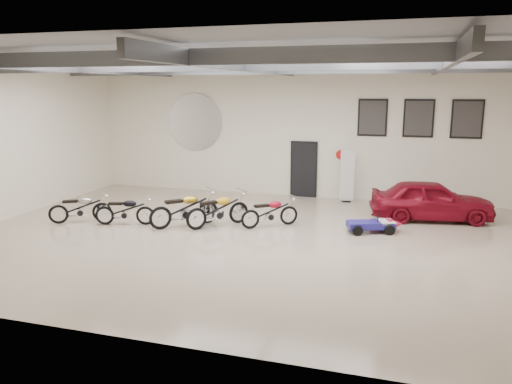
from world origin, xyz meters
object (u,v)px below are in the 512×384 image
(motorcycle_silver, at_px, (80,207))
(go_kart, at_px, (376,222))
(vintage_car, at_px, (431,200))
(motorcycle_yellow, at_px, (218,209))
(motorcycle_gold, at_px, (184,208))
(motorcycle_red, at_px, (270,212))
(banner_stand, at_px, (347,177))
(motorcycle_black, at_px, (125,210))

(motorcycle_silver, xyz_separation_m, go_kart, (8.96, 1.56, -0.18))
(vintage_car, bearing_deg, motorcycle_yellow, 103.85)
(motorcycle_silver, xyz_separation_m, motorcycle_yellow, (4.31, 0.82, 0.06))
(motorcycle_gold, bearing_deg, motorcycle_yellow, -29.16)
(motorcycle_silver, distance_m, motorcycle_red, 5.97)
(vintage_car, bearing_deg, motorcycle_gold, 102.89)
(motorcycle_gold, relative_size, go_kart, 1.31)
(banner_stand, bearing_deg, vintage_car, -45.73)
(motorcycle_gold, bearing_deg, vintage_car, -22.74)
(motorcycle_yellow, relative_size, motorcycle_red, 1.14)
(go_kart, bearing_deg, vintage_car, 30.44)
(banner_stand, height_order, motorcycle_red, banner_stand)
(banner_stand, relative_size, motorcycle_black, 1.06)
(motorcycle_silver, relative_size, go_kart, 1.12)
(motorcycle_silver, bearing_deg, banner_stand, 3.63)
(banner_stand, distance_m, motorcycle_silver, 9.36)
(go_kart, bearing_deg, motorcycle_red, 165.50)
(banner_stand, distance_m, vintage_car, 3.42)
(motorcycle_gold, relative_size, motorcycle_yellow, 1.05)
(motorcycle_black, distance_m, motorcycle_red, 4.48)
(motorcycle_red, height_order, go_kart, motorcycle_red)
(motorcycle_yellow, bearing_deg, motorcycle_red, -33.54)
(motorcycle_gold, distance_m, vintage_car, 7.83)
(motorcycle_yellow, distance_m, motorcycle_red, 1.58)
(go_kart, bearing_deg, motorcycle_silver, 169.47)
(banner_stand, bearing_deg, motorcycle_black, -153.79)
(go_kart, xyz_separation_m, vintage_car, (1.60, 1.97, 0.35))
(motorcycle_gold, distance_m, go_kart, 5.73)
(motorcycle_silver, distance_m, motorcycle_gold, 3.37)
(motorcycle_red, bearing_deg, vintage_car, -12.45)
(motorcycle_black, bearing_deg, motorcycle_red, -2.36)
(motorcycle_gold, bearing_deg, motorcycle_black, 146.53)
(motorcycle_silver, bearing_deg, go_kart, -21.29)
(vintage_car, bearing_deg, motorcycle_black, 100.82)
(motorcycle_gold, xyz_separation_m, go_kart, (5.64, 1.02, -0.26))
(motorcycle_black, relative_size, go_kart, 1.09)
(banner_stand, bearing_deg, go_kart, -84.88)
(vintage_car, bearing_deg, motorcycle_silver, 98.89)
(motorcycle_yellow, xyz_separation_m, vintage_car, (6.25, 2.71, 0.11))
(motorcycle_silver, xyz_separation_m, vintage_car, (10.57, 3.53, 0.16))
(go_kart, distance_m, vintage_car, 2.56)
(motorcycle_black, xyz_separation_m, motorcycle_gold, (1.83, 0.38, 0.10))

